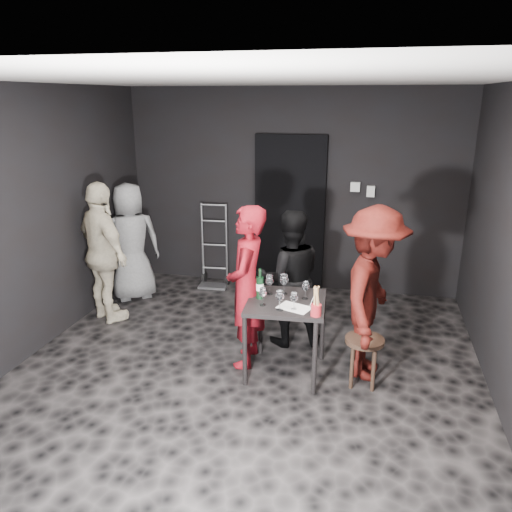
% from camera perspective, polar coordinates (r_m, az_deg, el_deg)
% --- Properties ---
extents(floor, '(4.50, 5.00, 0.02)m').
position_cam_1_polar(floor, '(4.96, -1.34, -13.42)').
color(floor, black).
rests_on(floor, ground).
extents(ceiling, '(4.50, 5.00, 0.02)m').
position_cam_1_polar(ceiling, '(4.24, -1.61, 19.58)').
color(ceiling, silver).
rests_on(ceiling, ground).
extents(wall_back, '(4.50, 0.04, 2.70)m').
position_cam_1_polar(wall_back, '(6.79, 4.02, 7.42)').
color(wall_back, black).
rests_on(wall_back, ground).
extents(wall_front, '(4.50, 0.04, 2.70)m').
position_cam_1_polar(wall_front, '(2.29, -18.43, -15.38)').
color(wall_front, black).
rests_on(wall_front, ground).
extents(wall_left, '(0.04, 5.00, 2.70)m').
position_cam_1_polar(wall_left, '(5.43, -25.11, 3.13)').
color(wall_left, black).
rests_on(wall_left, ground).
extents(doorway, '(0.95, 0.10, 2.10)m').
position_cam_1_polar(doorway, '(6.80, 3.88, 4.85)').
color(doorway, black).
rests_on(doorway, ground).
extents(wallbox_upper, '(0.12, 0.06, 0.12)m').
position_cam_1_polar(wallbox_upper, '(6.64, 11.27, 7.76)').
color(wallbox_upper, '#B7B7B2').
rests_on(wallbox_upper, wall_back).
extents(wallbox_lower, '(0.10, 0.06, 0.14)m').
position_cam_1_polar(wallbox_lower, '(6.65, 12.98, 7.22)').
color(wallbox_lower, '#B7B7B2').
rests_on(wallbox_lower, wall_back).
extents(hand_truck, '(0.39, 0.34, 1.17)m').
position_cam_1_polar(hand_truck, '(7.08, -4.77, -1.69)').
color(hand_truck, '#B2B2B7').
rests_on(hand_truck, floor).
extents(tasting_table, '(0.72, 0.72, 0.75)m').
position_cam_1_polar(tasting_table, '(4.72, 3.46, -6.20)').
color(tasting_table, black).
rests_on(tasting_table, floor).
extents(stool, '(0.36, 0.36, 0.47)m').
position_cam_1_polar(stool, '(4.74, 12.26, -10.19)').
color(stool, black).
rests_on(stool, floor).
extents(server_red, '(0.46, 0.66, 1.73)m').
position_cam_1_polar(server_red, '(4.82, -1.08, -2.92)').
color(server_red, maroon).
rests_on(server_red, floor).
extents(woman_black, '(0.79, 0.59, 1.45)m').
position_cam_1_polar(woman_black, '(5.28, 3.85, -2.69)').
color(woman_black, black).
rests_on(woman_black, floor).
extents(man_maroon, '(0.70, 1.24, 1.82)m').
position_cam_1_polar(man_maroon, '(4.71, 13.23, -3.30)').
color(man_maroon, '#430F0B').
rests_on(man_maroon, floor).
extents(bystander_cream, '(1.19, 1.02, 1.85)m').
position_cam_1_polar(bystander_cream, '(6.02, -17.13, 1.13)').
color(bystander_cream, beige).
rests_on(bystander_cream, floor).
extents(bystander_grey, '(0.87, 0.81, 1.58)m').
position_cam_1_polar(bystander_grey, '(6.64, -14.09, 1.73)').
color(bystander_grey, gray).
rests_on(bystander_grey, floor).
extents(tasting_mat, '(0.33, 0.28, 0.00)m').
position_cam_1_polar(tasting_mat, '(4.53, 4.41, -5.90)').
color(tasting_mat, white).
rests_on(tasting_mat, tasting_table).
extents(wine_glass_a, '(0.09, 0.09, 0.19)m').
position_cam_1_polar(wine_glass_a, '(4.54, 0.78, -4.56)').
color(wine_glass_a, white).
rests_on(wine_glass_a, tasting_table).
extents(wine_glass_b, '(0.09, 0.09, 0.21)m').
position_cam_1_polar(wine_glass_b, '(4.78, 1.54, -3.19)').
color(wine_glass_b, white).
rests_on(wine_glass_b, tasting_table).
extents(wine_glass_c, '(0.10, 0.10, 0.22)m').
position_cam_1_polar(wine_glass_c, '(4.79, 3.21, -3.13)').
color(wine_glass_c, white).
rests_on(wine_glass_c, tasting_table).
extents(wine_glass_d, '(0.09, 0.09, 0.21)m').
position_cam_1_polar(wine_glass_d, '(4.44, 2.75, -4.97)').
color(wine_glass_d, white).
rests_on(wine_glass_d, tasting_table).
extents(wine_glass_e, '(0.08, 0.08, 0.18)m').
position_cam_1_polar(wine_glass_e, '(4.46, 4.36, -5.06)').
color(wine_glass_e, white).
rests_on(wine_glass_e, tasting_table).
extents(wine_glass_f, '(0.09, 0.09, 0.18)m').
position_cam_1_polar(wine_glass_f, '(4.70, 5.67, -3.84)').
color(wine_glass_f, white).
rests_on(wine_glass_f, tasting_table).
extents(wine_bottle, '(0.07, 0.07, 0.30)m').
position_cam_1_polar(wine_bottle, '(4.68, 0.45, -3.55)').
color(wine_bottle, black).
rests_on(wine_bottle, tasting_table).
extents(breadstick_cup, '(0.09, 0.09, 0.29)m').
position_cam_1_polar(breadstick_cup, '(4.34, 6.91, -5.21)').
color(breadstick_cup, '#B32027').
rests_on(breadstick_cup, tasting_table).
extents(reserved_card, '(0.09, 0.14, 0.11)m').
position_cam_1_polar(reserved_card, '(4.58, 6.50, -4.99)').
color(reserved_card, white).
rests_on(reserved_card, tasting_table).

